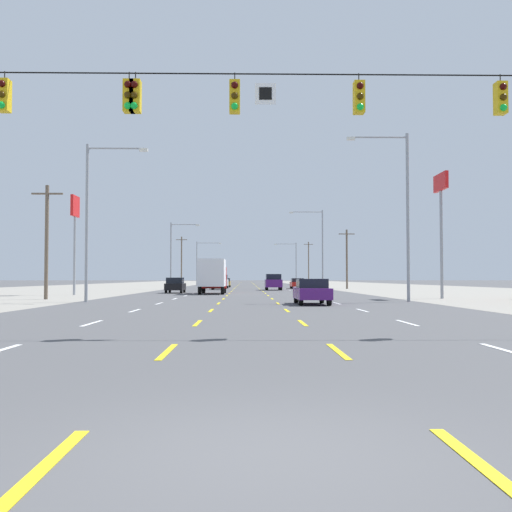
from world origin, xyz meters
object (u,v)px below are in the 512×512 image
object	(u,v)px
streetlight_right_row_1	(319,243)
sedan_inner_right_nearest	(312,291)
hatchback_far_left_mid	(175,285)
streetlight_right_row_0	(402,205)
hatchback_inner_left_far	(219,284)
streetlight_left_row_1	(174,250)
streetlight_left_row_2	(200,259)
streetlight_right_row_2	(294,260)
streetlight_left_row_0	(93,211)
box_truck_inner_left_near	(213,274)
suv_inner_right_midfar	(273,282)
pole_sign_right_row_1	(441,202)
suv_inner_left_farthest	(221,281)
pole_sign_left_row_1	(75,220)
sedan_far_right_farther	(297,283)
sedan_inner_left_distant_a	(225,283)

from	to	relation	value
streetlight_right_row_1	sedan_inner_right_nearest	bearing A→B (deg)	-97.74
sedan_inner_right_nearest	hatchback_far_left_mid	bearing A→B (deg)	113.24
streetlight_right_row_0	hatchback_inner_left_far	bearing A→B (deg)	109.44
streetlight_left_row_1	streetlight_left_row_2	size ratio (longest dim) A/B	1.00
streetlight_right_row_2	streetlight_left_row_2	bearing A→B (deg)	180.00
streetlight_left_row_2	sedan_inner_right_nearest	bearing A→B (deg)	-81.30
streetlight_left_row_2	streetlight_right_row_2	size ratio (longest dim) A/B	1.02
sedan_inner_right_nearest	streetlight_left_row_0	size ratio (longest dim) A/B	0.45
box_truck_inner_left_near	streetlight_left_row_2	bearing A→B (deg)	95.58
suv_inner_right_midfar	hatchback_inner_left_far	distance (m)	7.38
streetlight_right_row_0	box_truck_inner_left_near	bearing A→B (deg)	125.37
sedan_inner_right_nearest	pole_sign_right_row_1	distance (m)	15.37
suv_inner_left_farthest	streetlight_left_row_2	world-z (taller)	streetlight_left_row_2
box_truck_inner_left_near	streetlight_left_row_0	xyz separation A→B (m)	(-6.49, -18.42, 3.89)
streetlight_right_row_0	pole_sign_left_row_1	bearing A→B (deg)	148.86
suv_inner_right_midfar	sedan_far_right_farther	size ratio (longest dim) A/B	1.09
sedan_inner_right_nearest	box_truck_inner_left_near	xyz separation A→B (m)	(-6.90, 21.93, 1.08)
hatchback_inner_left_far	suv_inner_left_farthest	bearing A→B (deg)	90.56
hatchback_inner_left_far	sedan_far_right_farther	world-z (taller)	hatchback_inner_left_far
sedan_inner_left_distant_a	streetlight_left_row_2	xyz separation A→B (m)	(-6.03, 25.16, 4.55)
sedan_inner_right_nearest	pole_sign_right_row_1	world-z (taller)	pole_sign_right_row_1
streetlight_left_row_0	streetlight_left_row_1	world-z (taller)	streetlight_left_row_0
streetlight_right_row_1	pole_sign_left_row_1	bearing A→B (deg)	-133.86
sedan_inner_right_nearest	streetlight_left_row_2	xyz separation A→B (m)	(-13.16, 85.94, 4.55)
hatchback_far_left_mid	hatchback_inner_left_far	distance (m)	16.74
box_truck_inner_left_near	streetlight_left_row_2	distance (m)	64.41
streetlight_right_row_0	streetlight_left_row_0	bearing A→B (deg)	180.00
hatchback_far_left_mid	streetlight_left_row_1	xyz separation A→B (m)	(-2.57, 19.59, 4.40)
streetlight_right_row_1	streetlight_right_row_0	bearing A→B (deg)	-89.87
suv_inner_right_midfar	sedan_inner_left_distant_a	world-z (taller)	suv_inner_right_midfar
hatchback_far_left_mid	hatchback_inner_left_far	world-z (taller)	same
sedan_inner_right_nearest	suv_inner_left_farthest	size ratio (longest dim) A/B	0.92
streetlight_left_row_2	streetlight_right_row_2	world-z (taller)	streetlight_left_row_2
sedan_far_right_farther	hatchback_inner_left_far	bearing A→B (deg)	-146.79
suv_inner_right_midfar	streetlight_right_row_0	bearing A→B (deg)	-79.49
sedan_inner_right_nearest	hatchback_inner_left_far	bearing A→B (deg)	99.89
streetlight_right_row_0	streetlight_right_row_2	world-z (taller)	streetlight_right_row_0
suv_inner_right_midfar	streetlight_left_row_1	bearing A→B (deg)	155.43
hatchback_inner_left_far	streetlight_left_row_1	distance (m)	8.20
hatchback_far_left_mid	suv_inner_left_farthest	bearing A→B (deg)	82.36
suv_inner_left_farthest	streetlight_right_row_2	distance (m)	37.64
sedan_inner_right_nearest	box_truck_inner_left_near	distance (m)	23.02
sedan_inner_left_distant_a	streetlight_right_row_1	world-z (taller)	streetlight_right_row_1
box_truck_inner_left_near	pole_sign_right_row_1	world-z (taller)	pole_sign_right_row_1
hatchback_inner_left_far	streetlight_right_row_1	size ratio (longest dim) A/B	0.37
suv_inner_right_midfar	streetlight_right_row_1	size ratio (longest dim) A/B	0.46
pole_sign_right_row_1	streetlight_left_row_2	world-z (taller)	pole_sign_right_row_1
box_truck_inner_left_near	sedan_far_right_farther	size ratio (longest dim) A/B	1.60
streetlight_left_row_2	pole_sign_right_row_1	bearing A→B (deg)	-72.82
hatchback_inner_left_far	streetlight_left_row_1	xyz separation A→B (m)	(-6.13, 3.23, 4.40)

